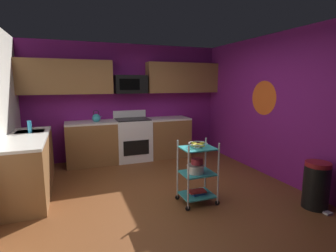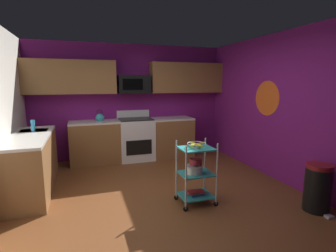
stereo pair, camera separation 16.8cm
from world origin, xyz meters
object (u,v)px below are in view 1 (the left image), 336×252
object	(u,v)px
oven_range	(133,139)
mixing_bowl_large	(195,169)
trash_can	(316,185)
dish_soap_bottle	(30,127)
kettle	(96,118)
rolling_cart	(197,173)
fruit_bowl	(198,144)
mixing_bowl_small	(197,161)
book_stack	(197,192)
microwave	(130,84)

from	to	relation	value
oven_range	mixing_bowl_large	distance (m)	2.47
trash_can	dish_soap_bottle	bearing A→B (deg)	149.01
kettle	trash_can	xyz separation A→B (m)	(2.64, -3.17, -0.67)
rolling_cart	mixing_bowl_large	bearing A→B (deg)	180.00
oven_range	trash_can	world-z (taller)	oven_range
fruit_bowl	mixing_bowl_small	world-z (taller)	fruit_bowl
kettle	dish_soap_bottle	distance (m)	1.45
book_stack	dish_soap_bottle	world-z (taller)	dish_soap_bottle
mixing_bowl_large	fruit_bowl	bearing A→B (deg)	0.00
microwave	book_stack	xyz separation A→B (m)	(0.38, -2.55, -1.54)
rolling_cart	kettle	bearing A→B (deg)	115.37
fruit_bowl	mixing_bowl_small	size ratio (longest dim) A/B	1.49
microwave	trash_can	world-z (taller)	microwave
rolling_cart	mixing_bowl_small	distance (m)	0.17
rolling_cart	kettle	distance (m)	2.75
oven_range	kettle	bearing A→B (deg)	-179.72
microwave	trash_can	xyz separation A→B (m)	(1.86, -3.27, -1.37)
fruit_bowl	trash_can	world-z (taller)	fruit_bowl
mixing_bowl_large	mixing_bowl_small	xyz separation A→B (m)	(0.04, 0.03, 0.10)
mixing_bowl_small	kettle	xyz separation A→B (m)	(-1.16, 2.41, 0.38)
fruit_bowl	trash_can	xyz separation A→B (m)	(1.48, -0.73, -0.55)
dish_soap_bottle	trash_can	size ratio (longest dim) A/B	0.30
mixing_bowl_small	rolling_cart	bearing A→B (deg)	-104.07
fruit_bowl	book_stack	bearing A→B (deg)	-45.00
trash_can	book_stack	bearing A→B (deg)	153.85
kettle	trash_can	bearing A→B (deg)	-50.22
trash_can	kettle	bearing A→B (deg)	129.78
trash_can	rolling_cart	bearing A→B (deg)	153.85
rolling_cart	book_stack	xyz separation A→B (m)	(0.00, -0.00, -0.29)
oven_range	dish_soap_bottle	bearing A→B (deg)	-155.03
fruit_bowl	microwave	bearing A→B (deg)	98.45
fruit_bowl	kettle	bearing A→B (deg)	115.37
book_stack	oven_range	bearing A→B (deg)	98.79
kettle	fruit_bowl	bearing A→B (deg)	-64.63
oven_range	mixing_bowl_large	world-z (taller)	oven_range
kettle	dish_soap_bottle	size ratio (longest dim) A/B	1.32
mixing_bowl_small	microwave	bearing A→B (deg)	98.72
kettle	trash_can	size ratio (longest dim) A/B	0.40
rolling_cart	book_stack	distance (m)	0.29
dish_soap_bottle	fruit_bowl	bearing A→B (deg)	-33.86
rolling_cart	book_stack	bearing A→B (deg)	-26.57
oven_range	fruit_bowl	size ratio (longest dim) A/B	4.04
mixing_bowl_large	book_stack	bearing A→B (deg)	-0.00
oven_range	book_stack	xyz separation A→B (m)	(0.38, -2.44, -0.32)
mixing_bowl_small	trash_can	world-z (taller)	trash_can
fruit_bowl	book_stack	distance (m)	0.72
mixing_bowl_large	kettle	bearing A→B (deg)	114.75
book_stack	microwave	bearing A→B (deg)	98.45
rolling_cart	kettle	world-z (taller)	kettle
microwave	mixing_bowl_small	distance (m)	2.77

